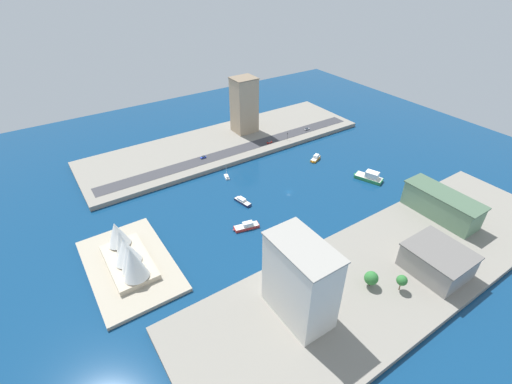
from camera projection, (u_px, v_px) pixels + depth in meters
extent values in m
plane|color=navy|center=(289.00, 192.00, 249.87)|extent=(440.00, 440.00, 0.00)
cube|color=gray|center=(392.00, 267.00, 188.72)|extent=(70.00, 240.00, 3.27)
cube|color=gray|center=(226.00, 143.00, 309.18)|extent=(70.00, 240.00, 3.27)
cube|color=#A89E89|center=(130.00, 265.00, 190.88)|extent=(66.61, 41.14, 2.00)
cube|color=#38383D|center=(238.00, 150.00, 294.73)|extent=(12.68, 228.00, 0.15)
cube|color=white|center=(227.00, 177.00, 264.97)|extent=(7.55, 4.54, 1.17)
cone|color=white|center=(225.00, 174.00, 268.00)|extent=(1.30, 1.30, 1.06)
cube|color=white|center=(227.00, 176.00, 263.50)|extent=(3.74, 2.67, 1.14)
cube|color=beige|center=(227.00, 176.00, 264.61)|extent=(7.25, 4.36, 0.10)
cylinder|color=silver|center=(226.00, 171.00, 262.38)|extent=(0.24, 0.24, 9.02)
cube|color=orange|center=(315.00, 159.00, 286.66)|extent=(8.38, 11.56, 1.84)
cone|color=orange|center=(312.00, 162.00, 282.48)|extent=(2.20, 2.20, 1.65)
cube|color=white|center=(316.00, 156.00, 286.47)|extent=(4.85, 5.58, 2.23)
cube|color=beige|center=(315.00, 158.00, 286.12)|extent=(8.05, 11.10, 0.10)
cube|color=#2D8C4C|center=(369.00, 178.00, 262.42)|extent=(20.99, 14.57, 2.47)
cone|color=#2D8C4C|center=(355.00, 174.00, 267.29)|extent=(2.88, 2.88, 2.22)
cube|color=white|center=(372.00, 175.00, 259.50)|extent=(10.56, 8.89, 4.55)
cube|color=beige|center=(369.00, 177.00, 261.70)|extent=(20.15, 13.98, 0.10)
cube|color=red|center=(247.00, 227.00, 217.22)|extent=(8.20, 15.86, 1.86)
cone|color=red|center=(234.00, 230.00, 214.85)|extent=(2.00, 2.00, 1.67)
cube|color=white|center=(248.00, 224.00, 216.32)|extent=(4.52, 6.69, 2.26)
cube|color=beige|center=(247.00, 226.00, 216.67)|extent=(7.87, 15.23, 0.10)
cube|color=#1E284C|center=(243.00, 202.00, 238.70)|extent=(13.50, 6.34, 1.60)
cone|color=#1E284C|center=(250.00, 206.00, 234.65)|extent=(1.70, 1.70, 1.44)
cube|color=white|center=(242.00, 199.00, 238.31)|extent=(5.83, 4.22, 1.66)
cube|color=beige|center=(243.00, 201.00, 238.22)|extent=(12.96, 6.09, 0.10)
cube|color=silver|center=(300.00, 282.00, 153.24)|extent=(31.49, 17.81, 39.03)
cube|color=#9D9992|center=(304.00, 247.00, 142.03)|extent=(32.74, 18.52, 0.80)
cube|color=slate|center=(441.00, 205.00, 218.73)|extent=(44.22, 16.31, 15.26)
cube|color=#47624A|center=(445.00, 194.00, 214.21)|extent=(45.99, 16.96, 0.80)
cube|color=gray|center=(437.00, 261.00, 181.20)|extent=(28.42, 24.97, 13.09)
cube|color=slate|center=(441.00, 251.00, 177.29)|extent=(29.56, 25.96, 0.80)
cube|color=tan|center=(244.00, 106.00, 312.28)|extent=(17.10, 19.34, 46.83)
cube|color=#7C6B55|center=(244.00, 78.00, 298.88)|extent=(17.78, 20.12, 0.80)
cylinder|color=black|center=(308.00, 129.00, 327.56)|extent=(0.27, 0.65, 0.64)
cylinder|color=black|center=(309.00, 129.00, 326.30)|extent=(0.27, 0.65, 0.64)
cylinder|color=black|center=(305.00, 130.00, 326.06)|extent=(0.27, 0.65, 0.64)
cylinder|color=black|center=(306.00, 130.00, 324.80)|extent=(0.27, 0.65, 0.64)
cube|color=#B7B7BC|center=(307.00, 129.00, 325.99)|extent=(2.16, 4.99, 0.87)
cube|color=#262D38|center=(307.00, 128.00, 325.46)|extent=(1.85, 2.82, 0.64)
cylinder|color=black|center=(271.00, 142.00, 305.63)|extent=(0.27, 0.65, 0.64)
cylinder|color=black|center=(272.00, 142.00, 304.60)|extent=(0.27, 0.65, 0.64)
cylinder|color=black|center=(267.00, 143.00, 304.03)|extent=(0.27, 0.65, 0.64)
cylinder|color=black|center=(268.00, 144.00, 303.00)|extent=(0.27, 0.65, 0.64)
cube|color=red|center=(269.00, 142.00, 304.13)|extent=(1.86, 4.83, 0.88)
cube|color=#262D38|center=(269.00, 142.00, 303.58)|extent=(1.59, 2.72, 0.65)
cylinder|color=black|center=(202.00, 159.00, 281.21)|extent=(0.28, 0.65, 0.64)
cylinder|color=black|center=(201.00, 158.00, 282.40)|extent=(0.28, 0.65, 0.64)
cylinder|color=black|center=(206.00, 158.00, 282.77)|extent=(0.28, 0.65, 0.64)
cylinder|color=black|center=(204.00, 157.00, 283.96)|extent=(0.28, 0.65, 0.64)
cube|color=blue|center=(203.00, 157.00, 282.39)|extent=(2.21, 4.63, 0.90)
cube|color=#262D38|center=(203.00, 156.00, 282.07)|extent=(1.87, 2.63, 0.64)
cylinder|color=black|center=(287.00, 137.00, 308.34)|extent=(0.18, 0.18, 5.50)
cube|color=black|center=(288.00, 133.00, 306.51)|extent=(0.36, 0.36, 1.00)
sphere|color=red|center=(288.00, 133.00, 306.31)|extent=(0.24, 0.24, 0.24)
sphere|color=yellow|center=(288.00, 133.00, 306.51)|extent=(0.24, 0.24, 0.24)
sphere|color=green|center=(288.00, 134.00, 306.70)|extent=(0.24, 0.24, 0.24)
cube|color=#BCAD93|center=(129.00, 262.00, 189.47)|extent=(38.55, 20.72, 3.00)
cone|color=white|center=(133.00, 263.00, 174.88)|extent=(14.72, 12.67, 18.93)
cone|color=white|center=(130.00, 258.00, 179.45)|extent=(13.32, 11.62, 16.07)
cone|color=white|center=(126.00, 251.00, 184.93)|extent=(15.52, 13.57, 15.17)
cone|color=white|center=(121.00, 242.00, 190.27)|extent=(9.74, 8.08, 14.33)
cone|color=white|center=(117.00, 234.00, 195.83)|extent=(14.39, 12.12, 15.22)
cylinder|color=brown|center=(400.00, 286.00, 173.25)|extent=(0.50, 0.50, 4.40)
sphere|color=#2D7233|center=(402.00, 280.00, 170.84)|extent=(5.18, 5.18, 5.18)
cylinder|color=brown|center=(370.00, 284.00, 175.88)|extent=(0.50, 0.50, 2.51)
sphere|color=#2D7233|center=(371.00, 278.00, 173.65)|extent=(6.78, 6.78, 6.78)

